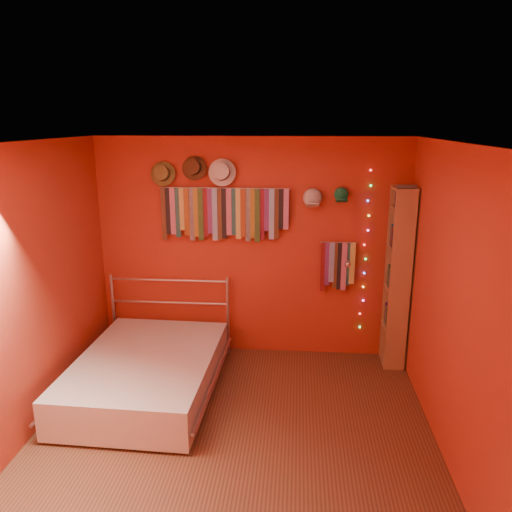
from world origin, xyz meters
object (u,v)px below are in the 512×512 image
(tie_rack, at_px, (223,212))
(bed, at_px, (147,373))
(bookshelf, at_px, (402,278))
(reading_lamp, at_px, (348,264))

(tie_rack, bearing_deg, bed, -122.72)
(tie_rack, xyz_separation_m, bookshelf, (1.96, -0.15, -0.66))
(reading_lamp, relative_size, bed, 0.14)
(bed, bearing_deg, tie_rack, 59.02)
(reading_lamp, bearing_deg, bookshelf, -0.30)
(reading_lamp, bearing_deg, bed, -157.00)
(tie_rack, height_order, reading_lamp, tie_rack)
(tie_rack, height_order, bookshelf, bookshelf)
(bookshelf, height_order, bed, bookshelf)
(reading_lamp, height_order, bookshelf, bookshelf)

